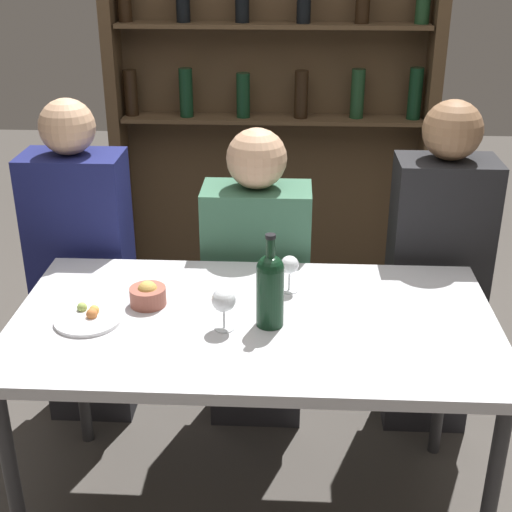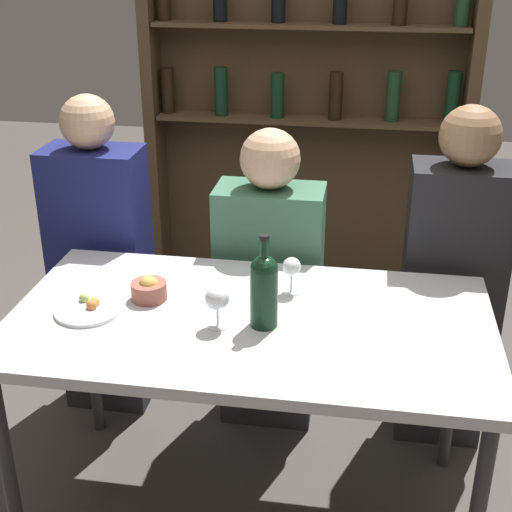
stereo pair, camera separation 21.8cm
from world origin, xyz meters
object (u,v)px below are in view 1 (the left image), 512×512
Objects in this scene: seated_person_center at (257,289)px; seated_person_right at (435,280)px; snack_bowl at (148,295)px; seated_person_left at (84,274)px; food_plate_0 at (88,318)px; wine_glass_1 at (290,267)px; wine_glass_0 at (224,301)px; wine_bottle at (270,287)px.

seated_person_right is at bearing 0.00° from seated_person_center.
seated_person_left is at bearing 126.00° from snack_bowl.
seated_person_left is at bearing 180.00° from seated_person_center.
food_plate_0 is 0.15× the size of seated_person_right.
seated_person_left is (-0.79, 0.37, -0.22)m from wine_glass_1.
seated_person_left reaches higher than seated_person_center.
wine_glass_0 is 0.99m from seated_person_right.
seated_person_right reaches higher than wine_bottle.
seated_person_center reaches higher than wine_glass_0.
seated_person_center is (0.47, 0.59, -0.20)m from food_plate_0.
seated_person_left reaches higher than wine_glass_0.
wine_glass_0 is 0.11× the size of seated_person_center.
seated_person_right is at bearing 44.36° from wine_bottle.
snack_bowl is (0.16, 0.11, 0.03)m from food_plate_0.
wine_bottle is 2.38× the size of wine_glass_1.
snack_bowl is at bearing -122.81° from seated_person_center.
wine_glass_1 is (0.06, 0.22, -0.04)m from wine_bottle.
wine_glass_0 is 1.07× the size of wine_glass_1.
wine_glass_0 reaches higher than snack_bowl.
snack_bowl is at bearing -153.74° from seated_person_right.
wine_glass_1 is 0.09× the size of seated_person_left.
seated_person_right is at bearing 27.49° from food_plate_0.
wine_glass_0 is at bearing -126.56° from wine_glass_1.
wine_bottle is 0.88m from seated_person_right.
wine_glass_1 is at bearing 20.89° from food_plate_0.
wine_glass_1 is at bearing -146.11° from seated_person_right.
seated_person_center is at bearing 96.63° from wine_bottle.
food_plate_0 is at bearing -159.11° from wine_glass_1.
wine_glass_0 is 0.68m from seated_person_center.
seated_person_center is 0.67m from seated_person_right.
seated_person_right reaches higher than food_plate_0.
wine_glass_1 is at bearing 53.44° from wine_glass_0.
seated_person_center is at bearing 108.59° from wine_glass_1.
wine_bottle is 0.14m from wine_glass_0.
seated_person_center is (0.31, 0.48, -0.22)m from snack_bowl.
snack_bowl is at bearing 34.45° from food_plate_0.
wine_bottle is 0.41m from snack_bowl.
seated_person_center is 0.92× the size of seated_person_right.
food_plate_0 is at bearing -152.51° from seated_person_right.
seated_person_left is at bearing 155.03° from wine_glass_1.
seated_person_center is at bearing 84.13° from wine_glass_0.
snack_bowl is at bearing 151.59° from wine_glass_0.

